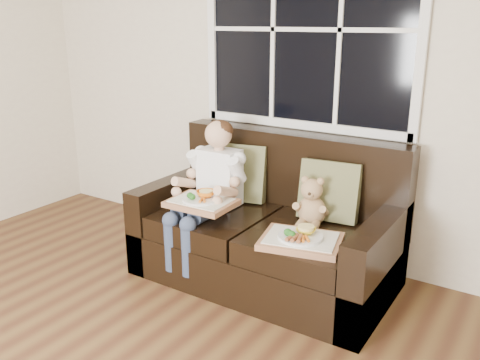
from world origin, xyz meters
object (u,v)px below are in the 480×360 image
Objects in this scene: loveseat at (269,234)px; tray_right at (301,240)px; teddy_bear at (311,205)px; tray_left at (202,201)px; child at (211,180)px.

loveseat reaches higher than tray_right.
teddy_bear is 0.77× the size of tray_left.
loveseat is 1.81× the size of child.
tray_right is (0.39, -0.31, 0.17)m from loveseat.
tray_left is 0.74m from tray_right.
teddy_bear reaches higher than tray_left.
child is 1.77× the size of tray_right.
teddy_bear is (0.30, 0.01, 0.27)m from loveseat.
tray_left is at bearing -165.56° from teddy_bear.
child is 0.83m from tray_right.
teddy_bear reaches higher than tray_right.
loveseat reaches higher than teddy_bear.
child reaches higher than teddy_bear.
teddy_bear is 0.62× the size of tray_right.
tray_left is (0.06, -0.18, -0.09)m from child.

